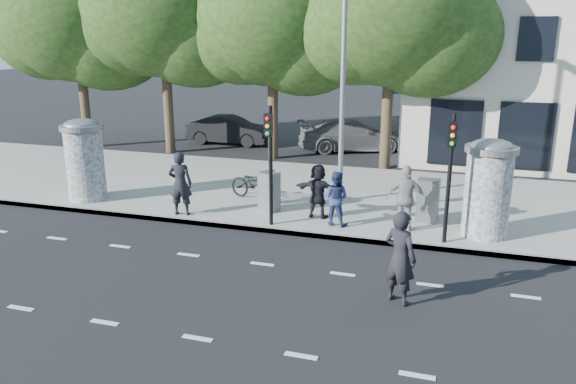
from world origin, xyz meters
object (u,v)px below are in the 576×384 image
(traffic_pole_far, at_px, (450,166))
(cabinet_left, at_px, (269,192))
(ad_column_left, at_px, (85,158))
(car_right, at_px, (352,135))
(ad_column_right, at_px, (488,186))
(car_mid, at_px, (230,130))
(ped_b, at_px, (180,183))
(street_lamp, at_px, (343,55))
(traffic_pole_near, at_px, (270,154))
(cabinet_right, at_px, (428,201))
(ped_c, at_px, (336,198))
(bicycle, at_px, (256,184))
(ped_e, at_px, (406,199))
(ped_f, at_px, (318,191))
(man_road, at_px, (400,258))

(traffic_pole_far, distance_m, cabinet_left, 5.62)
(ad_column_left, distance_m, car_right, 12.85)
(ad_column_right, xyz_separation_m, car_mid, (-11.84, 10.51, -0.84))
(ped_b, bearing_deg, ad_column_left, -21.08)
(ad_column_right, bearing_deg, street_lamp, 156.27)
(car_right, bearing_deg, traffic_pole_near, 155.72)
(traffic_pole_near, relative_size, cabinet_right, 2.69)
(ped_c, bearing_deg, cabinet_right, -148.74)
(ped_c, distance_m, cabinet_right, 2.71)
(ped_c, height_order, bicycle, ped_c)
(ped_e, bearing_deg, ad_column_left, -3.77)
(car_mid, bearing_deg, ad_column_left, 176.92)
(street_lamp, bearing_deg, ad_column_left, -165.06)
(car_right, bearing_deg, cabinet_left, 153.06)
(bicycle, distance_m, cabinet_left, 1.24)
(ped_b, distance_m, ped_f, 4.11)
(ped_b, distance_m, cabinet_left, 2.69)
(traffic_pole_far, relative_size, cabinet_left, 2.81)
(ad_column_left, height_order, ped_e, ad_column_left)
(car_mid, height_order, car_right, car_right)
(ad_column_left, bearing_deg, ped_c, -0.95)
(ad_column_left, height_order, bicycle, ad_column_left)
(ped_f, bearing_deg, cabinet_right, -164.63)
(ped_b, bearing_deg, car_mid, -86.48)
(man_road, bearing_deg, ped_b, 0.90)
(traffic_pole_far, relative_size, ped_e, 1.84)
(ad_column_left, xyz_separation_m, street_lamp, (8.00, 2.13, 3.26))
(traffic_pole_far, distance_m, ped_b, 7.76)
(ped_b, xyz_separation_m, ped_f, (4.00, 0.94, -0.15))
(ad_column_left, xyz_separation_m, bicycle, (5.33, 1.51, -0.87))
(cabinet_right, bearing_deg, traffic_pole_far, -66.48)
(traffic_pole_near, distance_m, traffic_pole_far, 4.80)
(cabinet_left, bearing_deg, cabinet_right, 28.22)
(cabinet_right, bearing_deg, street_lamp, 161.49)
(cabinet_right, relative_size, car_right, 0.25)
(ped_c, height_order, cabinet_right, ped_c)
(ped_c, relative_size, man_road, 0.78)
(ped_c, height_order, man_road, man_road)
(traffic_pole_far, height_order, cabinet_left, traffic_pole_far)
(ped_e, xyz_separation_m, man_road, (0.29, -4.09, -0.07))
(ad_column_left, height_order, car_mid, ad_column_left)
(ad_column_left, distance_m, ped_f, 7.75)
(ped_f, height_order, car_mid, ped_f)
(ad_column_left, bearing_deg, cabinet_right, 4.83)
(ad_column_right, distance_m, car_mid, 15.86)
(man_road, bearing_deg, cabinet_left, -18.22)
(traffic_pole_near, bearing_deg, cabinet_right, 20.92)
(street_lamp, xyz_separation_m, ped_e, (2.30, -2.18, -3.72))
(ad_column_left, height_order, ped_c, ad_column_left)
(cabinet_left, bearing_deg, ad_column_right, 20.61)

